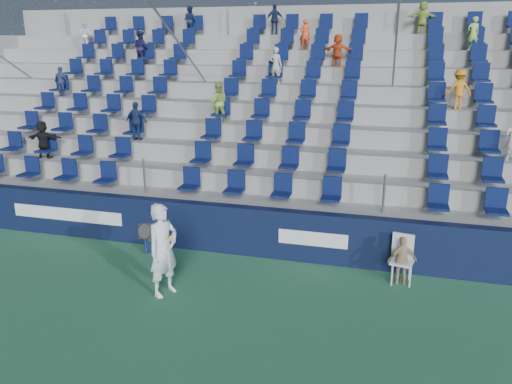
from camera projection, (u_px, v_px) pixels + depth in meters
ground at (206, 321)px, 9.24m from camera, size 70.00×70.00×0.00m
sponsor_wall at (252, 231)px, 11.97m from camera, size 24.00×0.32×1.20m
grandstand at (294, 132)px, 16.24m from camera, size 24.00×8.17×6.63m
tennis_player at (163, 250)px, 9.98m from camera, size 0.75×0.83×1.93m
line_judge_chair at (402, 255)px, 10.65m from camera, size 0.53×0.55×1.04m
line_judge at (402, 261)px, 10.52m from camera, size 0.67×0.44×1.07m
ball_bin at (157, 244)px, 12.32m from camera, size 0.61×0.50×0.30m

